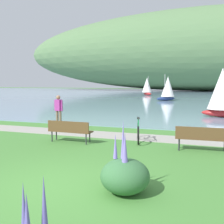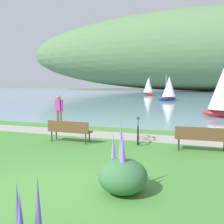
# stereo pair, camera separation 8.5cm
# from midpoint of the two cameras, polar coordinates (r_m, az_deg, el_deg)

# --- Properties ---
(ground_plane) EXTENTS (200.00, 200.00, 0.00)m
(ground_plane) POSITION_cam_midpoint_polar(r_m,az_deg,el_deg) (6.47, -13.13, -15.48)
(ground_plane) COLOR #478438
(bay_water) EXTENTS (180.00, 80.00, 0.04)m
(bay_water) POSITION_cam_midpoint_polar(r_m,az_deg,el_deg) (53.35, 15.32, 3.66)
(bay_water) COLOR #7A99B2
(bay_water) RESTS_ON ground
(distant_hillside) EXTENTS (107.28, 28.00, 22.01)m
(distant_hillside) POSITION_cam_midpoint_polar(r_m,az_deg,el_deg) (76.81, 19.71, 12.53)
(distant_hillside) COLOR #567A4C
(distant_hillside) RESTS_ON bay_water
(shoreline_path) EXTENTS (60.00, 1.50, 0.01)m
(shoreline_path) POSITION_cam_midpoint_polar(r_m,az_deg,el_deg) (11.81, 2.56, -5.24)
(shoreline_path) COLOR #A39E93
(shoreline_path) RESTS_ON ground
(park_bench_near_camera) EXTENTS (1.81, 0.52, 0.88)m
(park_bench_near_camera) POSITION_cam_midpoint_polar(r_m,az_deg,el_deg) (10.64, -9.41, -3.80)
(park_bench_near_camera) COLOR brown
(park_bench_near_camera) RESTS_ON ground
(park_bench_further_along) EXTENTS (1.82, 0.56, 0.88)m
(park_bench_further_along) POSITION_cam_midpoint_polar(r_m,az_deg,el_deg) (9.65, 18.70, -5.11)
(park_bench_further_along) COLOR brown
(park_bench_further_along) RESTS_ON ground
(bicycle_leaning_near_bench) EXTENTS (0.48, 1.73, 1.01)m
(bicycle_leaning_near_bench) POSITION_cam_midpoint_polar(r_m,az_deg,el_deg) (10.74, 5.47, -4.32)
(bicycle_leaning_near_bench) COLOR black
(bicycle_leaning_near_bench) RESTS_ON ground
(person_at_shoreline) EXTENTS (0.59, 0.32, 1.71)m
(person_at_shoreline) POSITION_cam_midpoint_polar(r_m,az_deg,el_deg) (14.41, -11.68, 0.66)
(person_at_shoreline) COLOR #72604C
(person_at_shoreline) RESTS_ON ground
(echium_bush_closest_to_camera) EXTENTS (1.07, 1.07, 1.60)m
(echium_bush_closest_to_camera) POSITION_cam_midpoint_polar(r_m,az_deg,el_deg) (5.85, 2.39, -13.52)
(echium_bush_closest_to_camera) COLOR #386B3D
(echium_bush_closest_to_camera) RESTS_ON ground
(sailboat_nearest_to_shore) EXTENTS (3.11, 1.87, 3.64)m
(sailboat_nearest_to_shore) POSITION_cam_midpoint_polar(r_m,az_deg,el_deg) (19.35, 22.71, 4.04)
(sailboat_nearest_to_shore) COLOR #B22323
(sailboat_nearest_to_shore) RESTS_ON bay_water
(sailboat_toward_hillside) EXTENTS (2.73, 2.75, 3.43)m
(sailboat_toward_hillside) POSITION_cam_midpoint_polar(r_m,az_deg,el_deg) (35.15, 11.88, 5.09)
(sailboat_toward_hillside) COLOR navy
(sailboat_toward_hillside) RESTS_ON bay_water
(sailboat_far_off) EXTENTS (2.59, 2.94, 3.52)m
(sailboat_far_off) POSITION_cam_midpoint_polar(r_m,az_deg,el_deg) (49.41, 7.55, 5.57)
(sailboat_far_off) COLOR #B22323
(sailboat_far_off) RESTS_ON bay_water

